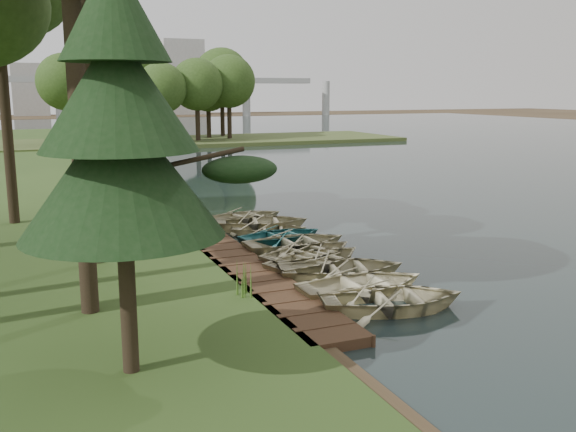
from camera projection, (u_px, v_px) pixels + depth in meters
name	position (u px, v px, depth m)	size (l,w,h in m)	color
ground	(277.00, 260.00, 21.99)	(300.00, 300.00, 0.00)	#3D2F1D
water	(533.00, 163.00, 51.40)	(130.00, 200.00, 0.05)	black
boardwalk	(233.00, 261.00, 21.36)	(1.60, 16.00, 0.30)	#3A2516
peninsula	(177.00, 142.00, 70.27)	(50.00, 14.00, 0.45)	#3D4A21
far_trees	(144.00, 84.00, 67.83)	(45.60, 5.60, 8.80)	black
bridge	(121.00, 84.00, 134.03)	(95.90, 4.00, 8.60)	#A5A5A0
building_a	(182.00, 77.00, 158.44)	(10.00, 8.00, 18.00)	#A5A5A0
building_b	(30.00, 90.00, 150.38)	(8.00, 8.00, 12.00)	#A5A5A0
rowboat_0	(392.00, 296.00, 16.75)	(2.74, 3.84, 0.79)	#C4B98E
rowboat_1	(363.00, 282.00, 17.98)	(2.73, 3.82, 0.79)	#C4B98E
rowboat_2	(342.00, 266.00, 19.58)	(2.77, 3.88, 0.80)	#C4B98E
rowboat_3	(317.00, 257.00, 20.66)	(2.70, 3.78, 0.78)	#C4B98E
rowboat_4	(310.00, 250.00, 21.58)	(2.66, 3.72, 0.77)	#C4B98E
rowboat_5	(296.00, 240.00, 22.99)	(2.73, 3.82, 0.79)	#C4B98E
rowboat_6	(282.00, 234.00, 24.22)	(2.40, 3.36, 0.70)	#2C797A
rowboat_7	(269.00, 227.00, 25.59)	(2.14, 2.99, 0.62)	#C4B98E
rowboat_8	(261.00, 220.00, 26.55)	(2.76, 3.87, 0.80)	#C4B98E
rowboat_9	(245.00, 215.00, 27.84)	(2.50, 3.50, 0.72)	#C4B98E
stored_rowboat	(134.00, 213.00, 26.90)	(2.53, 3.54, 0.73)	#C4B98E
pine_tree	(119.00, 127.00, 11.69)	(3.80, 3.80, 7.81)	black
reeds_0	(244.00, 281.00, 17.11)	(0.60, 0.60, 0.85)	#3F661E
reeds_1	(105.00, 229.00, 23.57)	(0.60, 0.60, 0.86)	#3F661E
reeds_2	(108.00, 220.00, 24.83)	(0.60, 0.60, 0.96)	#3F661E
reeds_3	(158.00, 206.00, 27.57)	(0.60, 0.60, 1.11)	#3F661E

